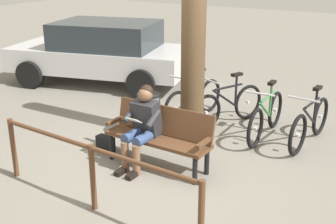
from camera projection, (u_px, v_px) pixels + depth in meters
ground_plane at (155, 166)px, 6.34m from camera, size 40.00×40.00×0.00m
bench at (160, 132)px, 6.23m from camera, size 1.61×0.53×0.87m
person_reading at (142, 123)px, 6.14m from camera, size 0.50×0.77×1.20m
handbag at (106, 144)px, 6.80m from camera, size 0.31×0.17×0.24m
tree_trunk at (194, 24)px, 6.51m from camera, size 0.38×0.38×3.88m
litter_bin at (149, 116)px, 7.21m from camera, size 0.39×0.39×0.78m
bicycle_orange at (310, 123)px, 6.96m from camera, size 0.48×1.68×0.94m
bicycle_red at (266, 117)px, 7.25m from camera, size 0.48×1.68×0.94m
bicycle_green at (228, 106)px, 7.80m from camera, size 0.76×1.56×0.94m
bicycle_purple at (194, 100)px, 8.07m from camera, size 0.49×1.66×0.94m
railing_fence at (92, 165)px, 5.07m from camera, size 3.04×0.25×0.85m
parked_car at (102, 51)px, 10.27m from camera, size 4.52×2.80×1.47m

